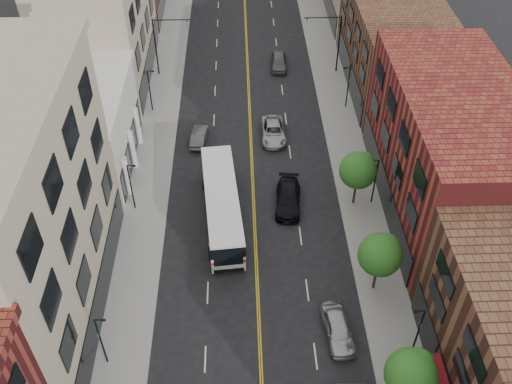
{
  "coord_description": "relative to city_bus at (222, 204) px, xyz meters",
  "views": [
    {
      "loc": [
        -1.08,
        -14.49,
        36.58
      ],
      "look_at": [
        0.09,
        20.37,
        5.0
      ],
      "focal_mm": 40.0,
      "sensor_mm": 36.0,
      "label": 1
    }
  ],
  "objects": [
    {
      "name": "sidewalk_left",
      "position": [
        -7.12,
        12.69,
        -1.88
      ],
      "size": [
        4.0,
        110.0,
        0.15
      ],
      "primitive_type": "cube",
      "color": "gray",
      "rests_on": "ground"
    },
    {
      "name": "sidewalk_right",
      "position": [
        12.88,
        12.69,
        -1.88
      ],
      "size": [
        4.0,
        110.0,
        0.15
      ],
      "primitive_type": "cube",
      "color": "gray",
      "rests_on": "ground"
    },
    {
      "name": "bldg_l_tanoffice",
      "position": [
        -14.12,
        -9.31,
        7.05
      ],
      "size": [
        10.0,
        22.0,
        18.0
      ],
      "primitive_type": "cube",
      "color": "tan",
      "rests_on": "ground"
    },
    {
      "name": "bldg_l_white",
      "position": [
        -14.12,
        8.69,
        2.05
      ],
      "size": [
        10.0,
        14.0,
        8.0
      ],
      "primitive_type": "cube",
      "color": "silver",
      "rests_on": "ground"
    },
    {
      "name": "bldg_l_far_a",
      "position": [
        -14.12,
        25.69,
        7.05
      ],
      "size": [
        10.0,
        20.0,
        18.0
      ],
      "primitive_type": "cube",
      "color": "tan",
      "rests_on": "ground"
    },
    {
      "name": "bldg_r_mid",
      "position": [
        19.88,
        1.69,
        4.05
      ],
      "size": [
        10.0,
        22.0,
        12.0
      ],
      "primitive_type": "cube",
      "color": "maroon",
      "rests_on": "ground"
    },
    {
      "name": "bldg_r_far_a",
      "position": [
        19.88,
        22.69,
        3.05
      ],
      "size": [
        10.0,
        20.0,
        10.0
      ],
      "primitive_type": "cube",
      "color": "#553022",
      "rests_on": "ground"
    },
    {
      "name": "tree_r_1",
      "position": [
        12.27,
        -18.24,
        2.17
      ],
      "size": [
        3.4,
        3.4,
        5.59
      ],
      "color": "black",
      "rests_on": "sidewalk_right"
    },
    {
      "name": "tree_r_2",
      "position": [
        12.27,
        -8.24,
        2.17
      ],
      "size": [
        3.4,
        3.4,
        5.59
      ],
      "color": "black",
      "rests_on": "sidewalk_right"
    },
    {
      "name": "tree_r_3",
      "position": [
        12.27,
        1.76,
        2.17
      ],
      "size": [
        3.4,
        3.4,
        5.59
      ],
      "color": "black",
      "rests_on": "sidewalk_right"
    },
    {
      "name": "lamp_l_1",
      "position": [
        -8.07,
        -14.31,
        1.02
      ],
      "size": [
        0.81,
        0.55,
        5.05
      ],
      "color": "black",
      "rests_on": "sidewalk_left"
    },
    {
      "name": "lamp_l_2",
      "position": [
        -8.07,
        1.69,
        1.02
      ],
      "size": [
        0.81,
        0.55,
        5.05
      ],
      "color": "black",
      "rests_on": "sidewalk_left"
    },
    {
      "name": "lamp_l_3",
      "position": [
        -8.07,
        17.69,
        1.02
      ],
      "size": [
        0.81,
        0.55,
        5.05
      ],
      "color": "black",
      "rests_on": "sidewalk_left"
    },
    {
      "name": "lamp_r_1",
      "position": [
        13.83,
        -14.31,
        1.02
      ],
      "size": [
        0.81,
        0.55,
        5.05
      ],
      "color": "black",
      "rests_on": "sidewalk_right"
    },
    {
      "name": "lamp_r_2",
      "position": [
        13.83,
        1.69,
        1.02
      ],
      "size": [
        0.81,
        0.55,
        5.05
      ],
      "color": "black",
      "rests_on": "sidewalk_right"
    },
    {
      "name": "lamp_r_3",
      "position": [
        13.83,
        17.69,
        1.02
      ],
      "size": [
        0.81,
        0.55,
        5.05
      ],
      "color": "black",
      "rests_on": "sidewalk_right"
    },
    {
      "name": "signal_mast_left",
      "position": [
        -7.39,
        25.69,
        2.69
      ],
      "size": [
        4.49,
        0.18,
        7.2
      ],
      "color": "black",
      "rests_on": "sidewalk_left"
    },
    {
      "name": "signal_mast_right",
      "position": [
        13.15,
        25.69,
        2.69
      ],
      "size": [
        4.49,
        0.18,
        7.2
      ],
      "color": "black",
      "rests_on": "sidewalk_right"
    },
    {
      "name": "city_bus",
      "position": [
        0.0,
        0.0,
        0.0
      ],
      "size": [
        4.06,
        13.27,
        3.36
      ],
      "rotation": [
        0.0,
        0.0,
        0.09
      ],
      "color": "silver",
      "rests_on": "ground"
    },
    {
      "name": "car_parked_far",
      "position": [
        8.68,
        -12.63,
        -1.15
      ],
      "size": [
        2.37,
        4.91,
        1.62
      ],
      "primitive_type": "imported",
      "rotation": [
        0.0,
        0.0,
        0.1
      ],
      "color": "#A8ABB0",
      "rests_on": "ground"
    },
    {
      "name": "car_lane_behind",
      "position": [
        -2.59,
        11.73,
        -1.26
      ],
      "size": [
        1.83,
        4.31,
        1.38
      ],
      "primitive_type": "imported",
      "rotation": [
        0.0,
        0.0,
        3.05
      ],
      "color": "#4D4D52",
      "rests_on": "ground"
    },
    {
      "name": "car_lane_a",
      "position": [
        6.06,
        1.69,
        -1.14
      ],
      "size": [
        2.8,
        5.78,
        1.62
      ],
      "primitive_type": "imported",
      "rotation": [
        0.0,
        0.0,
        -0.1
      ],
      "color": "black",
      "rests_on": "ground"
    },
    {
      "name": "car_lane_b",
      "position": [
        5.29,
        12.31,
        -1.19
      ],
      "size": [
        2.56,
        5.5,
        1.53
      ],
      "primitive_type": "imported",
      "rotation": [
        0.0,
        0.0,
        0.01
      ],
      "color": "#A3A5AB",
      "rests_on": "ground"
    },
    {
      "name": "car_lane_c",
      "position": [
        6.8,
        26.98,
        -1.13
      ],
      "size": [
        2.15,
        4.91,
        1.64
      ],
      "primitive_type": "imported",
      "rotation": [
        0.0,
        0.0,
        -0.04
      ],
      "color": "#525358",
      "rests_on": "ground"
    }
  ]
}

